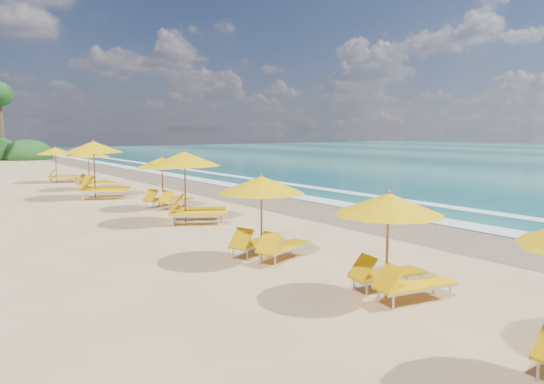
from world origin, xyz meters
TOP-DOWN VIEW (x-y plane):
  - ground at (0.00, 0.00)m, footprint 160.00×160.00m
  - wet_sand at (4.00, 0.00)m, footprint 4.00×160.00m
  - surf_foam at (6.70, 0.00)m, footprint 4.00×160.00m
  - station_3 at (-1.88, -6.44)m, footprint 2.46×2.35m
  - station_4 at (-2.22, -2.79)m, footprint 2.68×2.62m
  - station_5 at (-1.46, 2.65)m, footprint 3.30×3.30m
  - station_6 at (-0.88, 6.03)m, footprint 2.73×2.70m
  - station_7 at (-2.08, 10.60)m, footprint 3.54×3.53m
  - station_8 at (-1.37, 14.17)m, footprint 2.54×2.39m
  - station_9 at (-1.90, 18.99)m, footprint 2.72×2.66m

SIDE VIEW (x-z plane):
  - ground at x=0.00m, z-range 0.00..0.00m
  - wet_sand at x=4.00m, z-range 0.00..0.01m
  - surf_foam at x=6.70m, z-range 0.02..0.03m
  - station_3 at x=-1.88m, z-range 0.12..2.16m
  - station_6 at x=-0.88m, z-range 0.13..2.23m
  - station_4 at x=-2.22m, z-range 0.13..2.23m
  - station_9 at x=-1.90m, z-range 0.13..2.28m
  - station_8 at x=-1.37m, z-range 0.13..2.34m
  - station_5 at x=-1.46m, z-range 0.15..2.62m
  - station_7 at x=-2.08m, z-range 0.16..2.85m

